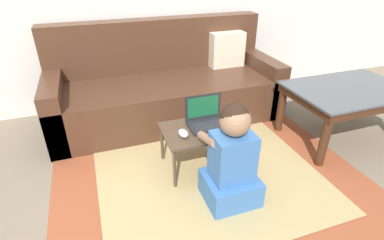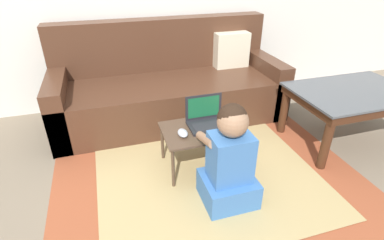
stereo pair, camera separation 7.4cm
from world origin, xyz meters
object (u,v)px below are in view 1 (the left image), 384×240
object	(u,v)px
couch	(166,87)
laptop	(207,121)
coffee_table	(348,96)
laptop_desk	(203,133)
computer_mouse	(183,133)
person_seated	(232,161)

from	to	relation	value
couch	laptop	distance (m)	0.90
coffee_table	laptop_desk	world-z (taller)	coffee_table
coffee_table	computer_mouse	xyz separation A→B (m)	(-1.49, -0.03, -0.06)
laptop_desk	person_seated	world-z (taller)	person_seated
coffee_table	laptop	world-z (taller)	laptop
laptop_desk	computer_mouse	distance (m)	0.18
laptop_desk	laptop	bearing A→B (deg)	41.94
couch	person_seated	xyz separation A→B (m)	(0.07, -1.35, 0.01)
coffee_table	computer_mouse	size ratio (longest dim) A/B	8.77
coffee_table	couch	bearing A→B (deg)	145.01
laptop	person_seated	bearing A→B (deg)	-90.58
computer_mouse	laptop	bearing A→B (deg)	22.16
coffee_table	person_seated	bearing A→B (deg)	-162.92
couch	laptop	size ratio (longest dim) A/B	7.66
laptop_desk	person_seated	xyz separation A→B (m)	(0.04, -0.41, 0.02)
couch	laptop_desk	bearing A→B (deg)	-88.16
coffee_table	laptop_desk	xyz separation A→B (m)	(-1.33, 0.01, -0.11)
person_seated	couch	bearing A→B (deg)	93.08
coffee_table	person_seated	xyz separation A→B (m)	(-1.29, -0.40, -0.09)
laptop_desk	person_seated	distance (m)	0.41
laptop	coffee_table	bearing A→B (deg)	-2.38
laptop	computer_mouse	distance (m)	0.23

